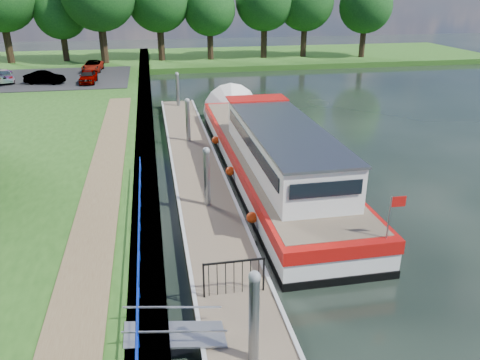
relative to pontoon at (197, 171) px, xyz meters
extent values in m
plane|color=black|center=(0.00, -13.00, -0.18)|extent=(160.00, 160.00, 0.00)
cube|color=#473D2D|center=(-2.55, 2.00, 0.20)|extent=(1.10, 90.00, 0.78)
cube|color=#214B15|center=(12.00, 39.00, 0.12)|extent=(60.00, 18.00, 0.60)
cube|color=brown|center=(-4.40, -5.00, 0.62)|extent=(1.60, 40.00, 0.05)
cube|color=black|center=(-11.00, 25.00, 0.62)|extent=(14.00, 12.00, 0.06)
cube|color=#0C2DBF|center=(-2.75, -10.00, 1.29)|extent=(0.04, 18.00, 0.04)
cube|color=#0C2DBF|center=(-2.75, -10.00, 0.94)|extent=(0.03, 18.00, 0.03)
cylinder|color=#0C2DBF|center=(-2.75, -13.00, 0.95)|extent=(0.04, 0.04, 0.72)
cylinder|color=#0C2DBF|center=(-2.75, -11.00, 0.95)|extent=(0.04, 0.04, 0.72)
cylinder|color=#0C2DBF|center=(-2.75, -9.00, 0.95)|extent=(0.04, 0.04, 0.72)
cylinder|color=#0C2DBF|center=(-2.75, -7.00, 0.95)|extent=(0.04, 0.04, 0.72)
cylinder|color=#0C2DBF|center=(-2.75, -5.00, 0.95)|extent=(0.04, 0.04, 0.72)
cylinder|color=#0C2DBF|center=(-2.75, -3.00, 0.95)|extent=(0.04, 0.04, 0.72)
cylinder|color=#0C2DBF|center=(-2.75, -1.00, 0.95)|extent=(0.04, 0.04, 0.72)
cube|color=brown|center=(0.00, 0.00, 0.10)|extent=(2.50, 30.00, 0.24)
cube|color=#9EA0A3|center=(0.00, -12.00, -0.13)|extent=(2.30, 5.00, 0.30)
cube|color=#9EA0A3|center=(0.00, -4.00, -0.13)|extent=(2.30, 5.00, 0.30)
cube|color=#9EA0A3|center=(0.00, 4.00, -0.13)|extent=(2.30, 5.00, 0.30)
cube|color=#9EA0A3|center=(0.00, 12.00, -0.13)|extent=(2.30, 5.00, 0.30)
cube|color=#9EA0A3|center=(1.19, 0.00, 0.25)|extent=(0.12, 30.00, 0.06)
cube|color=#9EA0A3|center=(-1.19, 0.00, 0.25)|extent=(0.12, 30.00, 0.06)
cylinder|color=gray|center=(0.00, -13.50, 0.92)|extent=(0.26, 0.26, 3.40)
sphere|color=gray|center=(0.00, -13.50, 2.62)|extent=(0.30, 0.30, 0.30)
cylinder|color=gray|center=(0.00, -4.50, 0.92)|extent=(0.26, 0.26, 3.40)
sphere|color=gray|center=(0.00, -4.50, 2.62)|extent=(0.30, 0.30, 0.30)
cylinder|color=gray|center=(0.00, 4.50, 0.92)|extent=(0.26, 0.26, 3.40)
sphere|color=gray|center=(0.00, 4.50, 2.62)|extent=(0.30, 0.30, 0.30)
cylinder|color=gray|center=(0.00, 13.50, 0.92)|extent=(0.26, 0.26, 3.40)
sphere|color=gray|center=(0.00, 13.50, 2.62)|extent=(0.30, 0.30, 0.30)
cube|color=#A5A8AD|center=(-1.85, -12.50, 0.42)|extent=(2.58, 1.00, 0.43)
cube|color=#A5A8AD|center=(-1.85, -12.98, 0.92)|extent=(2.58, 0.04, 0.41)
cube|color=#A5A8AD|center=(-1.85, -12.02, 0.92)|extent=(2.58, 0.04, 0.41)
cube|color=black|center=(-0.90, -10.80, 0.80)|extent=(0.05, 0.05, 1.15)
cube|color=black|center=(0.90, -10.80, 0.80)|extent=(0.05, 0.05, 1.15)
cube|color=black|center=(0.00, -10.80, 1.34)|extent=(1.85, 0.05, 0.05)
cube|color=black|center=(-0.75, -10.80, 0.80)|extent=(0.02, 0.02, 1.10)
cube|color=black|center=(-0.50, -10.80, 0.80)|extent=(0.02, 0.02, 1.10)
cube|color=black|center=(-0.25, -10.80, 0.80)|extent=(0.02, 0.02, 1.10)
cube|color=black|center=(0.00, -10.80, 0.80)|extent=(0.02, 0.02, 1.10)
cube|color=black|center=(0.25, -10.80, 0.80)|extent=(0.02, 0.02, 1.10)
cube|color=black|center=(0.50, -10.80, 0.80)|extent=(0.02, 0.02, 1.10)
cube|color=black|center=(0.75, -10.80, 0.80)|extent=(0.02, 0.02, 1.10)
cube|color=black|center=(3.60, -0.50, -0.16)|extent=(4.00, 20.00, 0.55)
cube|color=silver|center=(3.60, -0.50, 0.44)|extent=(3.96, 19.90, 0.65)
cube|color=#AA0E0B|center=(3.60, -0.50, 1.00)|extent=(4.04, 20.00, 0.48)
cube|color=brown|center=(3.60, -0.50, 1.24)|extent=(3.68, 19.20, 0.04)
cone|color=silver|center=(3.60, 9.90, 0.37)|extent=(4.00, 1.50, 4.00)
cube|color=silver|center=(3.60, -3.00, 2.12)|extent=(3.00, 11.00, 1.75)
cube|color=gray|center=(3.60, -3.00, 3.04)|extent=(3.10, 11.20, 0.10)
cube|color=black|center=(2.08, -3.00, 2.37)|extent=(0.04, 10.00, 0.55)
cube|color=black|center=(5.12, -3.00, 2.37)|extent=(0.04, 10.00, 0.55)
cube|color=black|center=(3.60, 2.55, 2.37)|extent=(2.60, 0.04, 0.55)
cube|color=black|center=(3.60, -8.55, 2.37)|extent=(2.60, 0.04, 0.55)
cube|color=#AA0E0B|center=(3.60, 2.20, 3.12)|extent=(3.20, 1.60, 0.06)
cylinder|color=gray|center=(5.10, -10.20, 1.97)|extent=(0.05, 0.05, 1.50)
cube|color=#AA0E0B|center=(5.35, -10.20, 2.52)|extent=(0.50, 0.02, 0.35)
sphere|color=#F3400D|center=(1.48, -6.50, 0.47)|extent=(0.44, 0.44, 0.44)
sphere|color=#F3400D|center=(1.48, -1.50, 0.47)|extent=(0.44, 0.44, 0.44)
sphere|color=#F3400D|center=(1.48, 3.50, 0.47)|extent=(0.44, 0.44, 0.44)
imported|color=#594C47|center=(2.40, -7.65, 2.12)|extent=(0.64, 0.74, 1.72)
cylinder|color=#332316|center=(-17.49, 36.36, 2.52)|extent=(0.83, 0.83, 4.21)
cylinder|color=#332316|center=(-11.50, 36.87, 1.97)|extent=(0.70, 0.70, 3.10)
sphere|color=#103813|center=(-11.50, 36.87, 5.92)|extent=(5.85, 5.85, 5.85)
cylinder|color=#332316|center=(-6.89, 34.36, 2.56)|extent=(0.84, 0.84, 4.29)
cylinder|color=#332316|center=(-0.41, 36.36, 2.33)|extent=(0.79, 0.79, 3.83)
sphere|color=#103813|center=(-0.41, 36.36, 7.23)|extent=(7.24, 7.24, 7.24)
cylinder|color=#332316|center=(5.49, 36.09, 2.05)|extent=(0.72, 0.72, 3.26)
sphere|color=#103813|center=(5.49, 36.09, 6.21)|extent=(6.16, 6.16, 6.16)
cylinder|color=#332316|center=(12.25, 36.38, 2.30)|extent=(0.78, 0.78, 3.77)
sphere|color=#103813|center=(12.25, 36.38, 7.12)|extent=(7.13, 7.13, 7.13)
cylinder|color=#332316|center=(17.42, 36.40, 2.24)|extent=(0.77, 0.77, 3.65)
sphere|color=#103813|center=(17.42, 36.40, 6.90)|extent=(6.89, 6.89, 6.89)
cylinder|color=#332316|center=(24.52, 34.52, 2.12)|extent=(0.74, 0.74, 3.41)
sphere|color=#103813|center=(24.52, 34.52, 6.47)|extent=(6.43, 6.43, 6.43)
imported|color=#999999|center=(-7.46, 21.88, 1.23)|extent=(1.50, 3.44, 1.15)
imported|color=#999999|center=(-11.24, 22.19, 1.21)|extent=(3.56, 1.87, 1.12)
imported|color=#999999|center=(-15.09, 23.68, 1.25)|extent=(2.92, 4.42, 1.19)
imported|color=#999999|center=(-7.67, 28.29, 1.19)|extent=(2.03, 4.00, 1.09)
camera|label=1|loc=(-2.02, -22.26, 8.75)|focal=35.00mm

